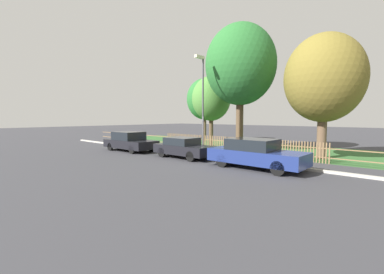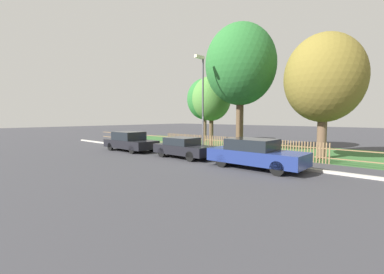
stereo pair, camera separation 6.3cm
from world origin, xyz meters
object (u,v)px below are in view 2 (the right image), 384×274
at_px(parked_car_black_saloon, 183,147).
at_px(tree_nearest_kerb, 205,99).
at_px(parked_car_navy_estate, 255,153).
at_px(covered_motorcycle, 189,142).
at_px(tree_mid_park, 240,65).
at_px(street_lamp, 202,94).
at_px(tree_far_left, 324,79).
at_px(parked_car_silver_hatchback, 130,141).
at_px(tree_behind_motorcycle, 211,99).

relative_size(parked_car_black_saloon, tree_nearest_kerb, 0.61).
bearing_deg(parked_car_navy_estate, parked_car_black_saloon, 179.82).
bearing_deg(tree_nearest_kerb, covered_motorcycle, -59.53).
bearing_deg(covered_motorcycle, parked_car_black_saloon, -54.84).
xyz_separation_m(parked_car_navy_estate, covered_motorcycle, (-6.63, 2.54, -0.09)).
xyz_separation_m(parked_car_black_saloon, tree_mid_park, (0.97, 4.79, 5.47)).
height_order(parked_car_black_saloon, parked_car_navy_estate, parked_car_navy_estate).
bearing_deg(tree_nearest_kerb, street_lamp, -52.13).
xyz_separation_m(parked_car_navy_estate, tree_far_left, (1.53, 5.23, 3.96)).
height_order(parked_car_navy_estate, tree_mid_park, tree_mid_park).
bearing_deg(parked_car_silver_hatchback, parked_car_black_saloon, 2.11).
bearing_deg(street_lamp, parked_car_navy_estate, -19.21).
height_order(tree_nearest_kerb, street_lamp, tree_nearest_kerb).
relative_size(parked_car_silver_hatchback, parked_car_navy_estate, 0.93).
xyz_separation_m(parked_car_silver_hatchback, tree_far_left, (11.43, 5.47, 3.99)).
relative_size(parked_car_silver_hatchback, parked_car_black_saloon, 1.11).
distance_m(parked_car_navy_estate, tree_far_left, 6.74).
bearing_deg(tree_behind_motorcycle, tree_nearest_kerb, 137.00).
distance_m(tree_mid_park, tree_far_left, 5.54).
bearing_deg(tree_far_left, tree_nearest_kerb, 161.74).
xyz_separation_m(parked_car_black_saloon, covered_motorcycle, (-1.84, 2.50, -0.00)).
height_order(parked_car_black_saloon, tree_far_left, tree_far_left).
bearing_deg(street_lamp, tree_nearest_kerb, 127.87).
height_order(parked_car_navy_estate, tree_nearest_kerb, tree_nearest_kerb).
height_order(tree_behind_motorcycle, tree_far_left, tree_far_left).
height_order(tree_mid_park, tree_far_left, tree_mid_park).
bearing_deg(parked_car_black_saloon, tree_far_left, 40.01).
xyz_separation_m(parked_car_black_saloon, tree_nearest_kerb, (-5.77, 9.17, 3.63)).
relative_size(tree_behind_motorcycle, tree_far_left, 0.82).
xyz_separation_m(covered_motorcycle, tree_nearest_kerb, (-3.93, 6.68, 3.63)).
distance_m(parked_car_black_saloon, parked_car_navy_estate, 4.79).
height_order(covered_motorcycle, street_lamp, street_lamp).
xyz_separation_m(tree_behind_motorcycle, tree_mid_park, (3.80, -1.63, 2.08)).
distance_m(parked_car_silver_hatchback, covered_motorcycle, 4.29).
bearing_deg(parked_car_silver_hatchback, tree_far_left, 24.54).
relative_size(parked_car_black_saloon, parked_car_navy_estate, 0.84).
relative_size(covered_motorcycle, tree_mid_park, 0.23).
xyz_separation_m(tree_behind_motorcycle, street_lamp, (2.97, -4.86, -0.12)).
distance_m(parked_car_black_saloon, tree_mid_park, 7.34).
height_order(covered_motorcycle, tree_mid_park, tree_mid_park).
bearing_deg(covered_motorcycle, parked_car_navy_estate, -22.29).
bearing_deg(parked_car_black_saloon, parked_car_navy_estate, 0.02).
xyz_separation_m(tree_far_left, street_lamp, (-6.17, -3.62, -0.79)).
bearing_deg(parked_car_black_saloon, tree_mid_park, 79.14).
bearing_deg(tree_nearest_kerb, tree_mid_park, -33.00).
xyz_separation_m(parked_car_silver_hatchback, covered_motorcycle, (3.28, 2.77, -0.07)).
bearing_deg(tree_mid_park, tree_far_left, 4.21).
relative_size(covered_motorcycle, street_lamp, 0.33).
relative_size(covered_motorcycle, tree_far_left, 0.29).
height_order(covered_motorcycle, tree_behind_motorcycle, tree_behind_motorcycle).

